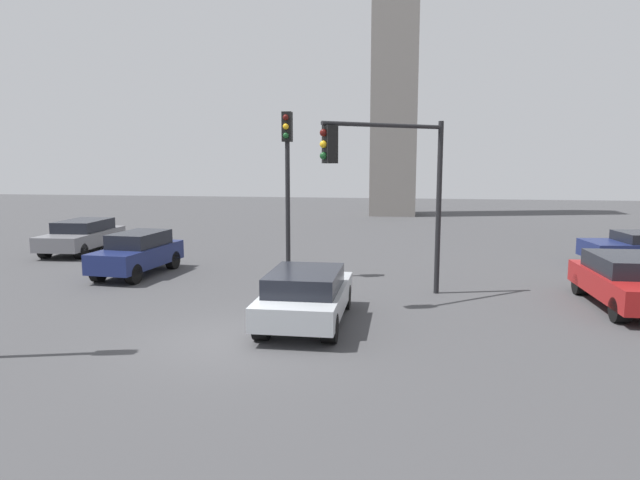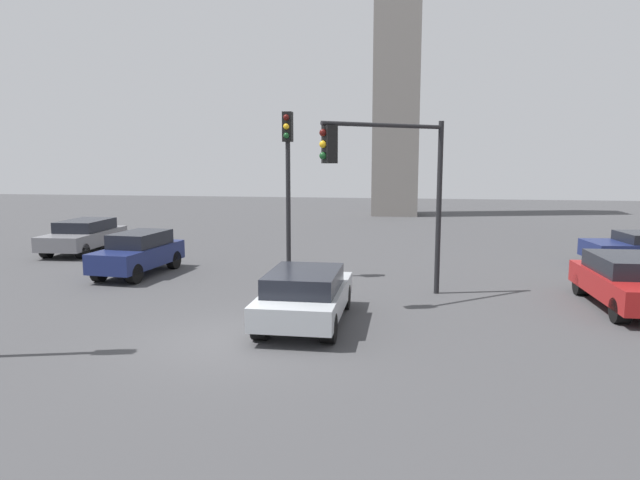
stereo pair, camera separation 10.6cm
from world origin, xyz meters
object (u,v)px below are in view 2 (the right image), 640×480
traffic_light_1 (388,170)px  car_4 (305,295)px  car_0 (139,253)px  traffic_light_2 (288,164)px  car_2 (631,281)px  car_1 (84,235)px

traffic_light_1 → car_4: bearing=14.9°
traffic_light_1 → car_0: bearing=-54.2°
car_0 → car_4: bearing=58.9°
traffic_light_2 → car_2: bearing=77.8°
traffic_light_1 → car_4: 4.48m
car_2 → car_4: car_2 is taller
car_4 → traffic_light_1: bearing=-36.3°
car_4 → traffic_light_2: bearing=16.3°
traffic_light_2 → car_1: (-10.17, 3.94, -3.19)m
traffic_light_2 → traffic_light_1: bearing=53.3°
traffic_light_2 → car_1: traffic_light_2 is taller
car_2 → car_4: size_ratio=1.04×
car_0 → car_4: car_0 is taller
traffic_light_2 → car_1: 11.36m
car_4 → car_2: bearing=-71.7°
car_1 → car_2: car_2 is taller
traffic_light_1 → car_2: (6.74, 0.26, -3.05)m
car_1 → traffic_light_1: bearing=61.5°
traffic_light_2 → car_4: (1.60, -5.41, -3.20)m
car_0 → car_1: 6.38m
car_2 → car_4: 9.13m
car_0 → car_1: size_ratio=0.88×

